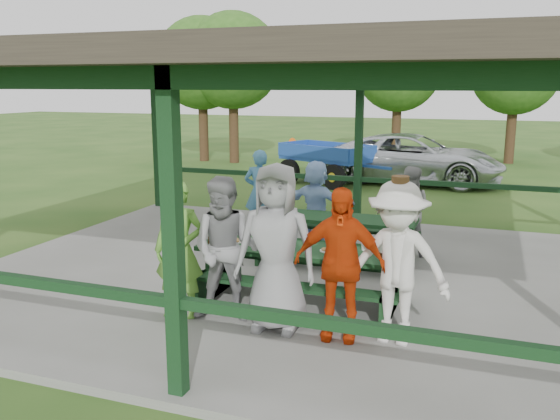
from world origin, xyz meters
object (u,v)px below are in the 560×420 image
at_px(picnic_table_near, 301,269).
at_px(picnic_table_far, 335,233).
at_px(contestant_red, 339,264).
at_px(spectator_lblue, 316,203).
at_px(pickup_truck, 414,159).
at_px(contestant_white_fedora, 397,263).
at_px(spectator_grey, 409,211).
at_px(contestant_green, 179,250).
at_px(contestant_grey_left, 227,250).
at_px(contestant_grey_mid, 276,248).
at_px(spectator_blue, 260,192).
at_px(farm_trailer, 326,162).

relative_size(picnic_table_near, picnic_table_far, 1.07).
xyz_separation_m(contestant_red, spectator_lblue, (-1.39, 3.78, -0.11)).
distance_m(contestant_red, pickup_truck, 11.98).
relative_size(contestant_white_fedora, pickup_truck, 0.35).
bearing_deg(contestant_red, pickup_truck, 88.13).
bearing_deg(spectator_grey, picnic_table_far, 37.76).
distance_m(picnic_table_near, contestant_green, 1.62).
height_order(contestant_grey_left, spectator_lblue, contestant_grey_left).
distance_m(contestant_grey_mid, spectator_lblue, 3.83).
bearing_deg(spectator_lblue, picnic_table_near, 120.53).
distance_m(picnic_table_near, contestant_grey_left, 1.15).
height_order(spectator_lblue, spectator_grey, spectator_lblue).
bearing_deg(contestant_grey_mid, contestant_red, -4.52).
xyz_separation_m(spectator_blue, spectator_grey, (2.88, -0.42, -0.07)).
bearing_deg(picnic_table_near, spectator_grey, 70.82).
distance_m(contestant_grey_left, contestant_grey_mid, 0.66).
distance_m(spectator_blue, spectator_grey, 2.91).
xyz_separation_m(picnic_table_far, pickup_truck, (0.07, 9.08, 0.17)).
bearing_deg(contestant_green, farm_trailer, 85.18).
xyz_separation_m(picnic_table_far, contestant_grey_left, (-0.62, -2.83, 0.42)).
bearing_deg(pickup_truck, picnic_table_near, -177.24).
relative_size(contestant_grey_left, spectator_lblue, 1.16).
bearing_deg(contestant_grey_mid, picnic_table_far, 86.42).
height_order(picnic_table_near, spectator_lblue, spectator_lblue).
bearing_deg(contestant_green, picnic_table_far, 56.40).
height_order(picnic_table_far, contestant_grey_left, contestant_grey_left).
relative_size(picnic_table_far, spectator_lblue, 1.68).
xyz_separation_m(contestant_white_fedora, spectator_blue, (-3.24, 4.05, -0.10)).
height_order(picnic_table_near, pickup_truck, pickup_truck).
height_order(contestant_grey_left, spectator_blue, contestant_grey_left).
xyz_separation_m(contestant_grey_left, contestant_white_fedora, (2.03, 0.06, 0.03)).
relative_size(spectator_blue, pickup_truck, 0.31).
xyz_separation_m(picnic_table_near, contestant_red, (0.73, -0.87, 0.40)).
height_order(contestant_grey_mid, spectator_grey, contestant_grey_mid).
relative_size(spectator_lblue, spectator_grey, 1.02).
relative_size(contestant_white_fedora, spectator_grey, 1.25).
bearing_deg(contestant_grey_left, contestant_white_fedora, -10.02).
bearing_deg(picnic_table_near, farm_trailer, 103.64).
xyz_separation_m(picnic_table_far, spectator_grey, (1.05, 0.85, 0.28)).
relative_size(contestant_red, farm_trailer, 0.48).
bearing_deg(spectator_lblue, contestant_red, 127.96).
relative_size(contestant_grey_mid, contestant_white_fedora, 1.05).
height_order(picnic_table_far, contestant_white_fedora, contestant_white_fedora).
bearing_deg(spectator_grey, spectator_blue, -9.58).
distance_m(spectator_lblue, spectator_blue, 1.29).
bearing_deg(contestant_grey_mid, spectator_blue, 109.92).
xyz_separation_m(spectator_blue, farm_trailer, (-0.56, 6.80, -0.28)).
bearing_deg(contestant_white_fedora, spectator_grey, 99.05).
height_order(spectator_blue, farm_trailer, spectator_blue).
xyz_separation_m(contestant_grey_mid, contestant_red, (0.76, -0.00, -0.11)).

